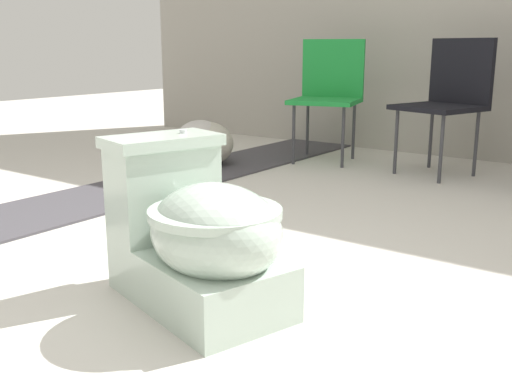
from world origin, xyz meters
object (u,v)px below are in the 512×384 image
Objects in this scene: toilet at (199,236)px; boulder_far at (200,144)px; boulder_near at (204,144)px; folding_chair_middle at (449,92)px; folding_chair_left at (329,87)px.

boulder_far is at bearing 148.13° from toilet.
toilet is 2.23m from boulder_near.
boulder_far is at bearing -104.23° from boulder_near.
folding_chair_middle is at bearing 27.91° from boulder_near.
folding_chair_middle is at bearing 28.92° from boulder_far.
toilet is 2.59m from folding_chair_left.
folding_chair_left is 2.09× the size of boulder_far.
folding_chair_left is (-0.91, 2.41, 0.29)m from toilet.
toilet is 1.78× the size of boulder_far.
folding_chair_left is at bearing -71.42° from folding_chair_middle.
folding_chair_left reaches higher than toilet.
boulder_near is 1.00× the size of boulder_far.
folding_chair_middle is 2.09× the size of boulder_far.
folding_chair_left is at bearing 54.13° from boulder_far.
boulder_near is (-1.45, 1.69, -0.07)m from toilet.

